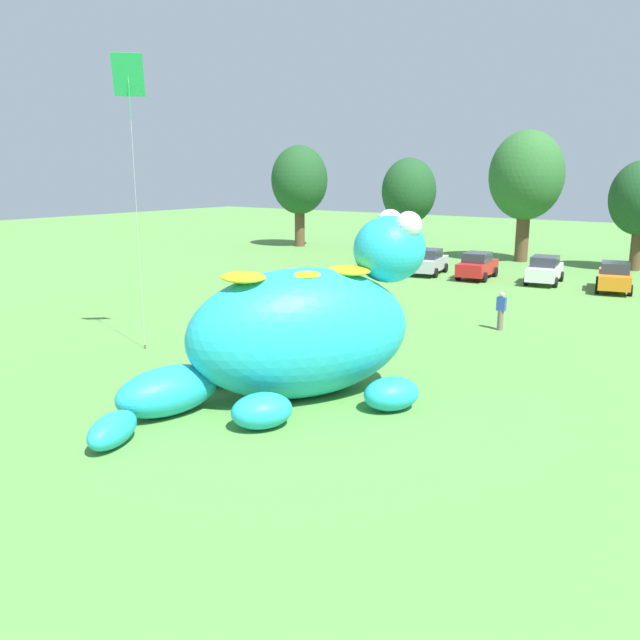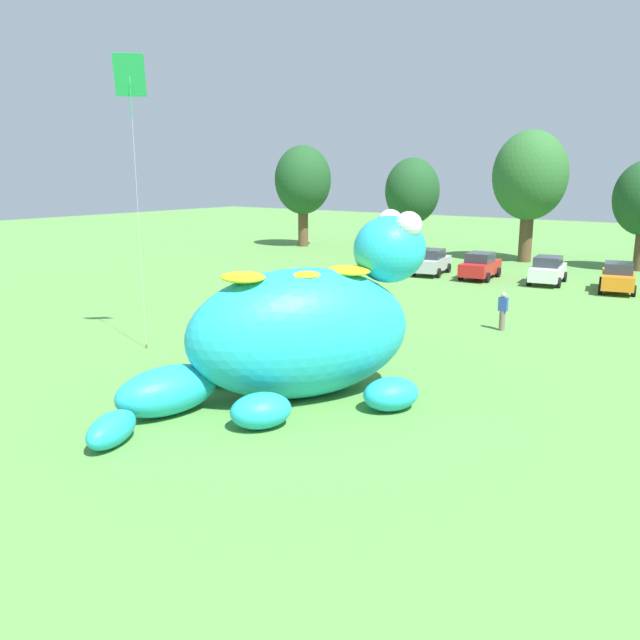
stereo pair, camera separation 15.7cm
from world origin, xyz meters
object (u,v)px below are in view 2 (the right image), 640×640
(spectator_mid_field, at_px, (298,290))
(car_orange, at_px, (618,277))
(car_red, at_px, (480,266))
(car_white, at_px, (548,270))
(spectator_by_cars, at_px, (503,311))
(car_silver, at_px, (431,262))
(car_green, at_px, (384,257))
(tethered_flying_kite, at_px, (130,81))
(giant_inflatable_creature, at_px, (300,331))

(spectator_mid_field, bearing_deg, car_orange, 49.32)
(car_red, relative_size, car_white, 0.99)
(car_white, relative_size, spectator_by_cars, 2.52)
(car_silver, relative_size, car_red, 1.02)
(spectator_mid_field, relative_size, spectator_by_cars, 1.00)
(car_red, relative_size, spectator_by_cars, 2.49)
(car_red, xyz_separation_m, car_white, (4.14, 0.67, 0.00))
(car_silver, xyz_separation_m, spectator_by_cars, (9.79, -12.55, -0.01))
(car_green, xyz_separation_m, spectator_mid_field, (3.39, -14.31, -0.01))
(car_silver, bearing_deg, tethered_flying_kite, -91.09)
(car_red, relative_size, spectator_mid_field, 2.49)
(car_white, height_order, tethered_flying_kite, tethered_flying_kite)
(car_silver, relative_size, car_white, 1.01)
(giant_inflatable_creature, bearing_deg, tethered_flying_kite, 175.01)
(car_silver, distance_m, spectator_mid_field, 13.83)
(car_green, bearing_deg, car_orange, 0.03)
(giant_inflatable_creature, height_order, spectator_by_cars, giant_inflatable_creature)
(giant_inflatable_creature, relative_size, car_orange, 2.52)
(car_orange, bearing_deg, tethered_flying_kite, -116.60)
(car_silver, distance_m, car_red, 3.42)
(car_orange, bearing_deg, spectator_by_cars, -98.30)
(car_red, height_order, car_orange, same)
(spectator_by_cars, bearing_deg, car_red, 116.59)
(spectator_by_cars, bearing_deg, giant_inflatable_creature, -99.11)
(car_white, distance_m, tethered_flying_kite, 27.47)
(car_red, bearing_deg, car_green, 177.78)
(car_green, relative_size, tethered_flying_kite, 0.40)
(car_green, relative_size, car_silver, 1.01)
(car_green, height_order, tethered_flying_kite, tethered_flying_kite)
(car_silver, distance_m, car_white, 7.60)
(tethered_flying_kite, bearing_deg, car_green, 98.33)
(car_silver, bearing_deg, car_orange, 2.43)
(car_silver, xyz_separation_m, tethered_flying_kite, (-0.45, -23.76, 9.17))
(giant_inflatable_creature, distance_m, spectator_by_cars, 12.15)
(car_orange, height_order, tethered_flying_kite, tethered_flying_kite)
(car_green, height_order, car_white, same)
(giant_inflatable_creature, height_order, car_red, giant_inflatable_creature)
(car_white, height_order, spectator_mid_field, car_white)
(giant_inflatable_creature, distance_m, car_green, 27.68)
(giant_inflatable_creature, height_order, spectator_mid_field, giant_inflatable_creature)
(car_green, bearing_deg, giant_inflatable_creature, -64.56)
(car_green, bearing_deg, spectator_by_cars, -43.39)
(spectator_mid_field, xyz_separation_m, tethered_flying_kite, (0.16, -9.94, 9.18))
(giant_inflatable_creature, relative_size, car_red, 2.59)
(car_orange, distance_m, tethered_flying_kite, 28.63)
(car_red, bearing_deg, car_white, 9.24)
(car_silver, bearing_deg, car_white, 6.60)
(car_white, xyz_separation_m, spectator_by_cars, (2.24, -13.43, -0.01))
(car_green, xyz_separation_m, car_red, (7.41, -0.29, 0.00))
(giant_inflatable_creature, distance_m, spectator_mid_field, 13.69)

